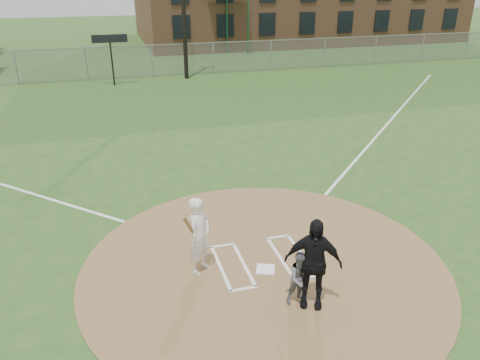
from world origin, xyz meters
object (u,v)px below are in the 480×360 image
object	(u,v)px
catcher	(301,278)
umpire	(313,263)
batter_at_plate	(199,235)
home_plate	(265,269)

from	to	relation	value
catcher	umpire	size ratio (longest dim) A/B	0.59
catcher	batter_at_plate	bearing A→B (deg)	131.22
catcher	batter_at_plate	distance (m)	2.40
catcher	umpire	xyz separation A→B (m)	(0.19, -0.12, 0.39)
catcher	batter_at_plate	xyz separation A→B (m)	(-1.71, 1.65, 0.33)
home_plate	batter_at_plate	size ratio (longest dim) A/B	0.23
home_plate	umpire	size ratio (longest dim) A/B	0.21
umpire	batter_at_plate	xyz separation A→B (m)	(-1.90, 1.77, -0.07)
catcher	umpire	world-z (taller)	umpire
umpire	batter_at_plate	bearing A→B (deg)	163.23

